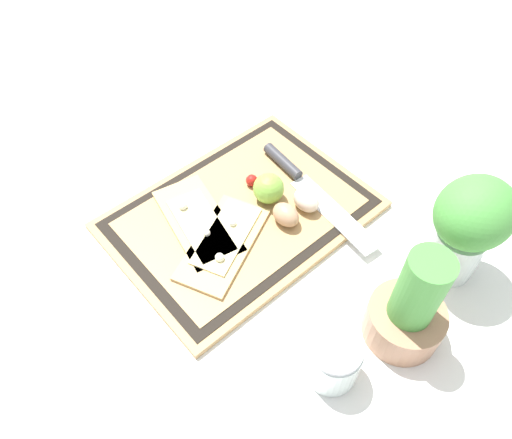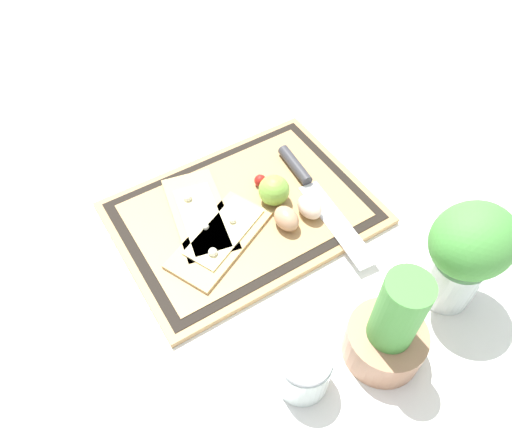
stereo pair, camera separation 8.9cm
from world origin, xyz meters
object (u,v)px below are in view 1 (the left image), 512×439
(pizza_slice_far, at_px, (224,242))
(egg_brown, at_px, (286,215))
(lime, at_px, (269,188))
(sauce_jar, at_px, (333,361))
(herb_pot, at_px, (409,311))
(herb_glass, at_px, (469,224))
(cherry_tomato_red, at_px, (252,180))
(knife, at_px, (299,178))
(egg_pink, at_px, (306,200))
(pizza_slice_near, at_px, (198,222))

(pizza_slice_far, relative_size, egg_brown, 4.15)
(lime, relative_size, sauce_jar, 0.68)
(lime, distance_m, herb_pot, 0.34)
(lime, xyz_separation_m, herb_glass, (-0.14, 0.31, 0.08))
(cherry_tomato_red, bearing_deg, egg_brown, 82.77)
(knife, height_order, herb_glass, herb_glass)
(pizza_slice_far, xyz_separation_m, cherry_tomato_red, (-0.13, -0.07, 0.01))
(lime, distance_m, herb_glass, 0.35)
(knife, height_order, cherry_tomato_red, cherry_tomato_red)
(knife, bearing_deg, pizza_slice_far, 5.64)
(egg_pink, bearing_deg, pizza_slice_near, -30.17)
(cherry_tomato_red, bearing_deg, pizza_slice_far, 29.84)
(egg_brown, height_order, cherry_tomato_red, egg_brown)
(egg_pink, bearing_deg, lime, -58.49)
(cherry_tomato_red, relative_size, herb_pot, 0.12)
(knife, relative_size, egg_brown, 5.76)
(lime, bearing_deg, herb_pot, 86.37)
(pizza_slice_far, height_order, lime, lime)
(pizza_slice_near, bearing_deg, cherry_tomato_red, -176.37)
(lime, height_order, sauce_jar, sauce_jar)
(knife, height_order, sauce_jar, sauce_jar)
(egg_brown, relative_size, lime, 0.93)
(herb_pot, height_order, sauce_jar, herb_pot)
(pizza_slice_near, relative_size, sauce_jar, 2.59)
(egg_brown, distance_m, lime, 0.06)
(pizza_slice_far, bearing_deg, herb_glass, 133.04)
(herb_pot, distance_m, sauce_jar, 0.14)
(knife, relative_size, herb_glass, 1.52)
(cherry_tomato_red, height_order, herb_glass, herb_glass)
(pizza_slice_near, relative_size, pizza_slice_far, 0.99)
(pizza_slice_far, bearing_deg, sauce_jar, 85.53)
(pizza_slice_near, xyz_separation_m, egg_brown, (-0.12, 0.10, 0.01))
(knife, relative_size, herb_pot, 1.57)
(egg_pink, relative_size, herb_pot, 0.27)
(herb_pot, height_order, herb_glass, herb_glass)
(pizza_slice_near, bearing_deg, sauce_jar, 87.51)
(egg_brown, bearing_deg, pizza_slice_far, -16.97)
(pizza_slice_near, bearing_deg, herb_pot, 107.08)
(pizza_slice_far, height_order, herb_glass, herb_glass)
(egg_brown, bearing_deg, lime, -102.41)
(pizza_slice_far, xyz_separation_m, knife, (-0.21, -0.02, 0.00))
(pizza_slice_far, bearing_deg, egg_brown, 163.03)
(pizza_slice_far, relative_size, herb_pot, 1.13)
(egg_brown, bearing_deg, knife, -148.24)
(herb_pot, bearing_deg, cherry_tomato_red, -93.23)
(knife, distance_m, egg_pink, 0.07)
(pizza_slice_near, distance_m, cherry_tomato_red, 0.14)
(pizza_slice_far, bearing_deg, pizza_slice_near, -84.02)
(pizza_slice_near, relative_size, herb_glass, 1.08)
(cherry_tomato_red, xyz_separation_m, sauce_jar, (0.15, 0.36, 0.01))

